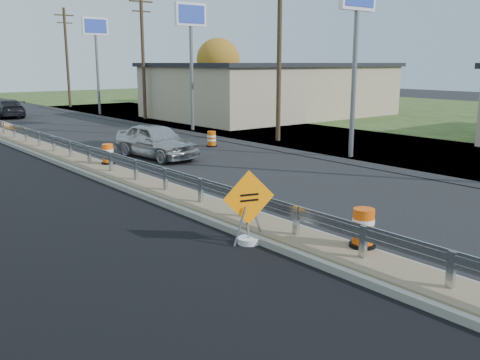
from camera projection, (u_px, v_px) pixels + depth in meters
ground at (201, 209)px, 15.96m from camera, size 140.00×140.00×0.00m
grass_verge_far at (442, 118)px, 41.97m from camera, size 40.00×120.00×0.03m
median at (90, 166)px, 22.01m from camera, size 1.60×55.00×0.23m
guardrail at (79, 148)px, 22.64m from camera, size 0.10×46.15×0.72m
retail_building_near at (272, 89)px, 43.57m from camera, size 18.50×12.50×4.27m
pylon_sign_south at (357, 11)px, 23.29m from camera, size 2.20×0.30×7.90m
pylon_sign_mid at (191, 27)px, 33.17m from camera, size 2.20×0.30×7.90m
pylon_sign_north at (96, 35)px, 43.80m from camera, size 2.20×0.30×7.90m
utility_pole_smid at (279, 50)px, 28.80m from camera, size 1.90×0.26×9.40m
utility_pole_nmid at (143, 54)px, 40.19m from camera, size 1.90×0.26×9.40m
utility_pole_north at (67, 56)px, 51.58m from camera, size 1.90×0.26×9.40m
tree_far_yellow at (218, 60)px, 56.77m from camera, size 4.62×4.62×6.86m
caution_sign at (249, 225)px, 12.80m from camera, size 1.27×0.55×1.81m
barrel_median_near at (363, 229)px, 11.94m from camera, size 0.60×0.60×0.88m
barrel_median_mid at (108, 154)px, 21.78m from camera, size 0.55×0.55×0.81m
barrel_shoulder_near at (212, 139)px, 27.78m from camera, size 0.55×0.55×0.80m
car_silver at (156, 141)px, 24.43m from camera, size 2.31×4.77×1.57m
car_dark_far at (8, 108)px, 42.60m from camera, size 2.50×5.13×1.44m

